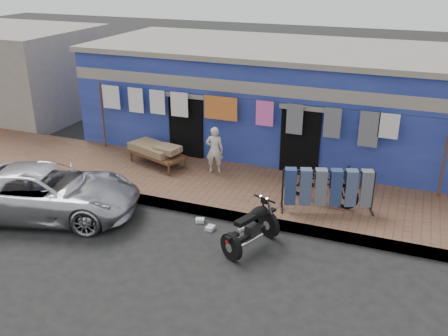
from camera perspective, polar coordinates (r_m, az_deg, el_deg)
ground at (r=11.07m, az=-3.84°, el=-9.26°), size 80.00×80.00×0.00m
sidewalk at (r=13.45m, az=1.56°, el=-2.49°), size 28.00×3.00×0.25m
curb at (r=12.24m, az=-0.77°, el=-5.19°), size 28.00×0.10×0.25m
building at (r=16.51m, az=6.40°, el=7.99°), size 12.20×5.20×3.36m
neighbor_left at (r=22.00m, az=-22.85°, el=10.14°), size 6.00×5.00×3.40m
clothesline at (r=14.07m, az=1.72°, el=6.13°), size 10.06×0.06×2.10m
car at (r=12.90m, az=-19.66°, el=-2.49°), size 4.99×3.29×1.29m
seated_person at (r=13.97m, az=-1.08°, el=2.08°), size 0.56×0.45×1.35m
bicycle at (r=12.51m, az=11.30°, el=-1.28°), size 1.98×1.10×1.21m
motorcycle at (r=10.87m, az=3.11°, el=-6.70°), size 1.65×1.99×1.04m
charpoy at (r=14.75m, az=-7.59°, el=1.52°), size 2.41×2.05×0.62m
jeans_rack at (r=12.15m, az=11.76°, el=-2.40°), size 2.52×1.76×1.08m
litter_a at (r=12.10m, az=-2.77°, el=-5.99°), size 0.24×0.21×0.09m
litter_b at (r=11.76m, az=2.05°, el=-6.95°), size 0.17×0.18×0.07m
litter_c at (r=11.77m, az=-1.58°, el=-6.87°), size 0.20×0.24×0.09m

